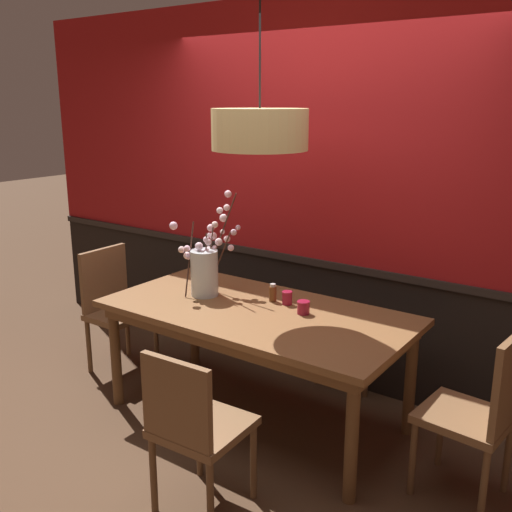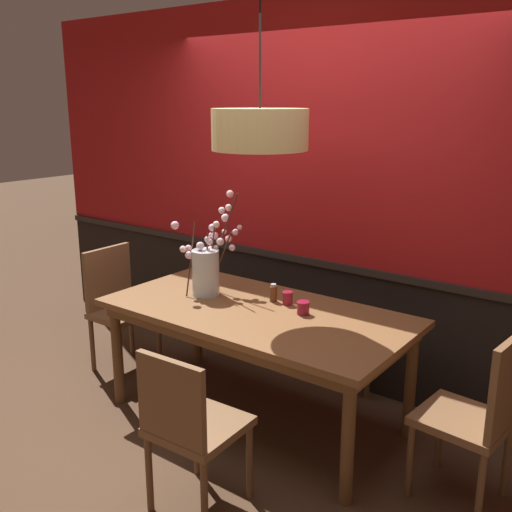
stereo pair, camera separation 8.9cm
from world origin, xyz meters
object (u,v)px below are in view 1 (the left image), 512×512
Objects in this scene: dining_table at (256,321)px; vase_with_blossoms at (205,268)px; chair_head_east_end at (481,409)px; pendant_lamp at (260,130)px; condiment_bottle at (273,293)px; chair_head_west_end at (114,303)px; chair_far_side_right at (356,310)px; candle_holder_nearer_center at (303,307)px; candle_holder_nearer_edge at (287,298)px; chair_near_side_right at (194,424)px.

vase_with_blossoms reaches higher than dining_table.
pendant_lamp reaches higher than chair_head_east_end.
condiment_bottle is 0.12× the size of pendant_lamp.
pendant_lamp is at bearing 1.34° from chair_head_west_end.
vase_with_blossoms is 5.72× the size of condiment_bottle.
chair_head_east_end reaches higher than chair_far_side_right.
candle_holder_nearer_center is 0.20m from candle_holder_nearer_edge.
dining_table is 2.19× the size of chair_near_side_right.
candle_holder_nearer_edge reaches higher than dining_table.
chair_head_east_end reaches higher than chair_near_side_right.
vase_with_blossoms is at bearing -175.21° from candle_holder_nearer_center.
chair_far_side_right reaches higher than candle_holder_nearer_edge.
chair_head_west_end is at bearing -171.94° from condiment_bottle.
candle_holder_nearer_center is (0.73, 0.06, -0.14)m from vase_with_blossoms.
candle_holder_nearer_edge is at bearing 15.03° from vase_with_blossoms.
dining_table is 22.03× the size of candle_holder_nearer_edge.
chair_head_east_end reaches higher than dining_table.
candle_holder_nearer_center is at bearing -26.85° from candle_holder_nearer_edge.
vase_with_blossoms is 0.69× the size of pendant_lamp.
candle_holder_nearer_center is (1.62, 0.10, 0.27)m from chair_head_west_end.
condiment_bottle is at bearing -109.77° from chair_far_side_right.
pendant_lamp reaches higher than chair_head_west_end.
condiment_bottle is at bearing 92.42° from pendant_lamp.
dining_table is 2.05× the size of chair_head_east_end.
chair_head_west_end is at bearing -178.66° from pendant_lamp.
chair_head_east_end is at bearing -0.28° from dining_table.
vase_with_blossoms is 1.03m from pendant_lamp.
chair_head_west_end is 0.99× the size of chair_far_side_right.
dining_table is at bearing -119.76° from candle_holder_nearer_edge.
chair_far_side_right reaches higher than chair_near_side_right.
chair_head_east_end is 1.16m from candle_holder_nearer_center.
candle_holder_nearer_edge is (-1.29, 0.20, 0.28)m from chair_head_east_end.
chair_near_side_right is (0.29, -0.93, -0.17)m from dining_table.
condiment_bottle is (-0.00, 0.19, 0.14)m from dining_table.
pendant_lamp is at bearing -165.31° from candle_holder_nearer_center.
chair_far_side_right is at bearing 70.23° from condiment_bottle.
candle_holder_nearer_edge is at bearing 1.68° from condiment_bottle.
chair_head_west_end is 0.98m from vase_with_blossoms.
chair_far_side_right is 0.81m from condiment_bottle.
dining_table is 1.97× the size of pendant_lamp.
chair_near_side_right is 1.31× the size of vase_with_blossoms.
pendant_lamp reaches higher than candle_holder_nearer_center.
dining_table is 2.07× the size of chair_head_west_end.
chair_near_side_right is 1.30m from vase_with_blossoms.
chair_far_side_right is at bearing 50.90° from vase_with_blossoms.
chair_head_east_end is 1.94m from pendant_lamp.
chair_head_west_end is 1.65m from candle_holder_nearer_center.
vase_with_blossoms is 0.59m from candle_holder_nearer_edge.
condiment_bottle is at bearing 8.06° from chair_head_west_end.
candle_holder_nearer_center is 1.10m from pendant_lamp.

